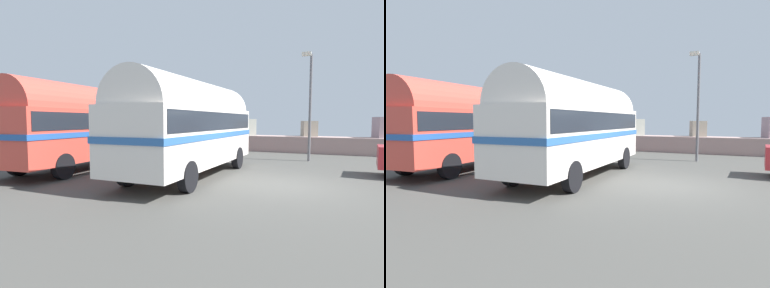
{
  "view_description": "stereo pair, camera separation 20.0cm",
  "coord_description": "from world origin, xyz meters",
  "views": [
    {
      "loc": [
        1.6,
        -10.57,
        2.17
      ],
      "look_at": [
        -3.69,
        0.6,
        1.24
      ],
      "focal_mm": 29.17,
      "sensor_mm": 36.0,
      "label": 1
    },
    {
      "loc": [
        1.78,
        -10.48,
        2.17
      ],
      "look_at": [
        -3.69,
        0.6,
        1.24
      ],
      "focal_mm": 29.17,
      "sensor_mm": 36.0,
      "label": 2
    }
  ],
  "objects": [
    {
      "name": "vintage_coach",
      "position": [
        -3.6,
        0.29,
        2.05
      ],
      "size": [
        2.57,
        8.62,
        3.7
      ],
      "rotation": [
        0.0,
        0.0,
        0.01
      ],
      "color": "black",
      "rests_on": "ground"
    },
    {
      "name": "lamp_post",
      "position": [
        0.13,
        6.9,
        3.21
      ],
      "size": [
        0.48,
        0.83,
        5.63
      ],
      "color": "#5B5B60",
      "rests_on": "ground"
    },
    {
      "name": "ground",
      "position": [
        0.0,
        0.0,
        0.01
      ],
      "size": [
        32.0,
        26.0,
        0.02
      ],
      "color": "#454440"
    },
    {
      "name": "breakwater",
      "position": [
        0.2,
        11.84,
        0.71
      ],
      "size": [
        31.36,
        2.35,
        2.47
      ],
      "color": "gray",
      "rests_on": "ground"
    },
    {
      "name": "second_coach",
      "position": [
        -8.82,
        0.11,
        2.05
      ],
      "size": [
        3.19,
        8.77,
        3.7
      ],
      "rotation": [
        0.0,
        0.0,
        0.09
      ],
      "color": "black",
      "rests_on": "ground"
    }
  ]
}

